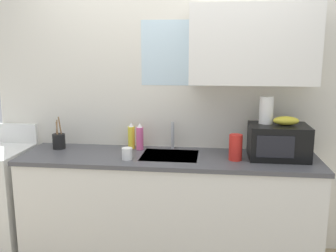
{
  "coord_description": "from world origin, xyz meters",
  "views": [
    {
      "loc": [
        0.35,
        -2.92,
        1.75
      ],
      "look_at": [
        0.0,
        0.0,
        1.15
      ],
      "focal_mm": 39.95,
      "sensor_mm": 36.0,
      "label": 1
    }
  ],
  "objects_px": {
    "utensil_crock": "(59,141)",
    "mug_white": "(127,154)",
    "dish_soap_bottle_pink": "(140,137)",
    "paper_towel_roll": "(266,110)",
    "dish_soap_bottle_yellow": "(131,136)",
    "cereal_canister": "(236,147)",
    "microwave": "(278,142)",
    "banana_bunch": "(286,121)"
  },
  "relations": [
    {
      "from": "utensil_crock",
      "to": "mug_white",
      "type": "bearing_deg",
      "value": -21.16
    },
    {
      "from": "dish_soap_bottle_pink",
      "to": "utensil_crock",
      "type": "distance_m",
      "value": 0.71
    },
    {
      "from": "paper_towel_roll",
      "to": "dish_soap_bottle_pink",
      "type": "relative_size",
      "value": 0.95
    },
    {
      "from": "dish_soap_bottle_pink",
      "to": "mug_white",
      "type": "distance_m",
      "value": 0.32
    },
    {
      "from": "dish_soap_bottle_pink",
      "to": "mug_white",
      "type": "xyz_separation_m",
      "value": [
        -0.04,
        -0.32,
        -0.06
      ]
    },
    {
      "from": "mug_white",
      "to": "dish_soap_bottle_pink",
      "type": "bearing_deg",
      "value": 82.77
    },
    {
      "from": "dish_soap_bottle_yellow",
      "to": "cereal_canister",
      "type": "height_order",
      "value": "dish_soap_bottle_yellow"
    },
    {
      "from": "mug_white",
      "to": "dish_soap_bottle_yellow",
      "type": "bearing_deg",
      "value": 96.7
    },
    {
      "from": "dish_soap_bottle_yellow",
      "to": "utensil_crock",
      "type": "height_order",
      "value": "utensil_crock"
    },
    {
      "from": "dish_soap_bottle_yellow",
      "to": "cereal_canister",
      "type": "bearing_deg",
      "value": -15.91
    },
    {
      "from": "dish_soap_bottle_yellow",
      "to": "utensil_crock",
      "type": "relative_size",
      "value": 0.81
    },
    {
      "from": "paper_towel_roll",
      "to": "cereal_canister",
      "type": "xyz_separation_m",
      "value": [
        -0.24,
        -0.15,
        -0.28
      ]
    },
    {
      "from": "dish_soap_bottle_pink",
      "to": "utensil_crock",
      "type": "xyz_separation_m",
      "value": [
        -0.71,
        -0.06,
        -0.04
      ]
    },
    {
      "from": "microwave",
      "to": "cereal_canister",
      "type": "height_order",
      "value": "microwave"
    },
    {
      "from": "cereal_canister",
      "to": "paper_towel_roll",
      "type": "bearing_deg",
      "value": 32.01
    },
    {
      "from": "banana_bunch",
      "to": "dish_soap_bottle_yellow",
      "type": "xyz_separation_m",
      "value": [
        -1.28,
        0.15,
        -0.2
      ]
    },
    {
      "from": "dish_soap_bottle_pink",
      "to": "banana_bunch",
      "type": "bearing_deg",
      "value": -5.98
    },
    {
      "from": "cereal_canister",
      "to": "utensil_crock",
      "type": "distance_m",
      "value": 1.53
    },
    {
      "from": "microwave",
      "to": "paper_towel_roll",
      "type": "relative_size",
      "value": 2.09
    },
    {
      "from": "dish_soap_bottle_pink",
      "to": "mug_white",
      "type": "height_order",
      "value": "dish_soap_bottle_pink"
    },
    {
      "from": "microwave",
      "to": "banana_bunch",
      "type": "xyz_separation_m",
      "value": [
        0.05,
        0.0,
        0.17
      ]
    },
    {
      "from": "mug_white",
      "to": "cereal_canister",
      "type": "bearing_deg",
      "value": 6.06
    },
    {
      "from": "dish_soap_bottle_pink",
      "to": "microwave",
      "type": "bearing_deg",
      "value": -6.32
    },
    {
      "from": "microwave",
      "to": "dish_soap_bottle_pink",
      "type": "distance_m",
      "value": 1.15
    },
    {
      "from": "cereal_canister",
      "to": "banana_bunch",
      "type": "bearing_deg",
      "value": 14.38
    },
    {
      "from": "dish_soap_bottle_pink",
      "to": "mug_white",
      "type": "relative_size",
      "value": 2.44
    },
    {
      "from": "banana_bunch",
      "to": "dish_soap_bottle_pink",
      "type": "relative_size",
      "value": 0.86
    },
    {
      "from": "paper_towel_roll",
      "to": "utensil_crock",
      "type": "bearing_deg",
      "value": 179.35
    },
    {
      "from": "banana_bunch",
      "to": "mug_white",
      "type": "height_order",
      "value": "banana_bunch"
    },
    {
      "from": "cereal_canister",
      "to": "mug_white",
      "type": "height_order",
      "value": "cereal_canister"
    },
    {
      "from": "paper_towel_roll",
      "to": "dish_soap_bottle_yellow",
      "type": "distance_m",
      "value": 1.16
    },
    {
      "from": "banana_bunch",
      "to": "mug_white",
      "type": "distance_m",
      "value": 1.28
    },
    {
      "from": "dish_soap_bottle_yellow",
      "to": "cereal_canister",
      "type": "distance_m",
      "value": 0.92
    },
    {
      "from": "dish_soap_bottle_pink",
      "to": "cereal_canister",
      "type": "height_order",
      "value": "dish_soap_bottle_pink"
    },
    {
      "from": "banana_bunch",
      "to": "dish_soap_bottle_pink",
      "type": "height_order",
      "value": "banana_bunch"
    },
    {
      "from": "microwave",
      "to": "cereal_canister",
      "type": "distance_m",
      "value": 0.36
    },
    {
      "from": "banana_bunch",
      "to": "mug_white",
      "type": "relative_size",
      "value": 2.11
    },
    {
      "from": "microwave",
      "to": "dish_soap_bottle_pink",
      "type": "relative_size",
      "value": 1.98
    },
    {
      "from": "paper_towel_roll",
      "to": "mug_white",
      "type": "xyz_separation_m",
      "value": [
        -1.09,
        -0.24,
        -0.33
      ]
    },
    {
      "from": "dish_soap_bottle_pink",
      "to": "paper_towel_roll",
      "type": "bearing_deg",
      "value": -4.12
    },
    {
      "from": "paper_towel_roll",
      "to": "dish_soap_bottle_pink",
      "type": "distance_m",
      "value": 1.08
    },
    {
      "from": "microwave",
      "to": "banana_bunch",
      "type": "relative_size",
      "value": 2.3
    }
  ]
}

